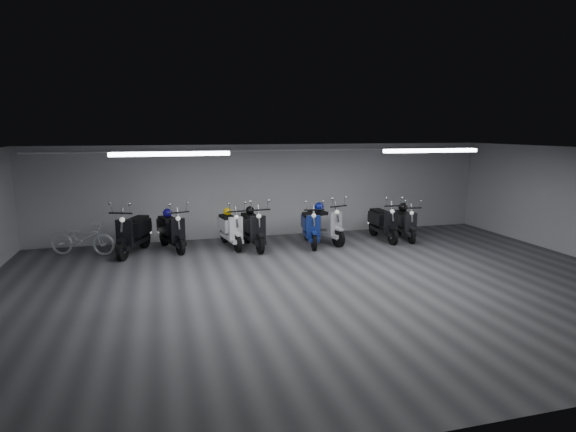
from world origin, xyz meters
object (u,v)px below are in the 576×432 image
object	(u,v)px
scooter_9	(405,218)
helmet_2	(227,212)
scooter_4	(310,221)
scooter_6	(325,218)
scooter_3	(253,222)
helmet_1	(250,210)
scooter_8	(383,217)
scooter_0	(133,226)
helmet_4	(167,213)
bicycle	(82,234)
helmet_0	(403,207)
scooter_1	(171,225)
scooter_2	(230,223)
helmet_3	(319,207)

from	to	relation	value
scooter_9	helmet_2	xyz separation A→B (m)	(-5.20, 0.66, 0.32)
scooter_4	scooter_6	xyz separation A→B (m)	(0.49, 0.19, 0.02)
scooter_3	scooter_6	bearing A→B (deg)	-1.88
scooter_4	helmet_1	world-z (taller)	scooter_4
helmet_1	scooter_8	bearing A→B (deg)	-4.61
scooter_0	helmet_4	bearing A→B (deg)	46.54
bicycle	helmet_4	distance (m)	2.22
scooter_9	scooter_0	bearing A→B (deg)	-173.12
scooter_3	scooter_8	world-z (taller)	scooter_3
helmet_0	helmet_2	xyz separation A→B (m)	(-5.24, 0.42, 0.03)
helmet_0	helmet_2	distance (m)	5.26
scooter_9	helmet_4	distance (m)	6.88
scooter_1	helmet_2	xyz separation A→B (m)	(1.55, 0.16, 0.27)
scooter_3	scooter_6	distance (m)	2.13
scooter_6	helmet_4	distance (m)	4.42
scooter_1	scooter_4	bearing A→B (deg)	-24.84
scooter_3	scooter_9	size ratio (longest dim) A/B	1.13
bicycle	helmet_2	size ratio (longest dim) A/B	7.32
helmet_0	helmet_4	xyz separation A→B (m)	(-6.87, 0.50, 0.06)
helmet_0	scooter_4	bearing A→B (deg)	-176.34
scooter_2	helmet_3	world-z (taller)	scooter_2
helmet_1	bicycle	bearing A→B (deg)	177.45
scooter_2	helmet_4	size ratio (longest dim) A/B	7.49
scooter_9	scooter_2	bearing A→B (deg)	-175.13
helmet_3	scooter_3	bearing A→B (deg)	-169.51
scooter_9	helmet_0	size ratio (longest dim) A/B	6.41
scooter_8	helmet_4	distance (m)	6.20
helmet_3	helmet_2	bearing A→B (deg)	176.48
scooter_2	scooter_3	distance (m)	0.64
helmet_2	scooter_8	bearing A→B (deg)	-7.43
scooter_8	scooter_1	bearing A→B (deg)	176.38
bicycle	helmet_4	size ratio (longest dim) A/B	6.97
scooter_3	helmet_4	size ratio (longest dim) A/B	7.96
helmet_2	scooter_9	bearing A→B (deg)	-7.19
scooter_2	helmet_1	world-z (taller)	scooter_2
scooter_3	bicycle	world-z (taller)	scooter_3
helmet_1	helmet_2	size ratio (longest dim) A/B	1.01
bicycle	helmet_1	bearing A→B (deg)	-72.07
scooter_1	scooter_9	xyz separation A→B (m)	(6.75, -0.49, -0.06)
scooter_3	scooter_4	world-z (taller)	scooter_3
scooter_9	scooter_1	bearing A→B (deg)	-174.82
scooter_6	scooter_9	size ratio (longest dim) A/B	1.11
helmet_0	helmet_1	world-z (taller)	helmet_1
scooter_1	scooter_3	bearing A→B (deg)	-28.07
scooter_3	scooter_9	world-z (taller)	scooter_3
scooter_2	helmet_1	xyz separation A→B (m)	(0.55, -0.02, 0.34)
scooter_6	helmet_3	xyz separation A→B (m)	(-0.08, 0.25, 0.30)
scooter_8	bicycle	distance (m)	8.34
scooter_0	scooter_4	bearing A→B (deg)	18.49
scooter_6	helmet_1	size ratio (longest dim) A/B	8.05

